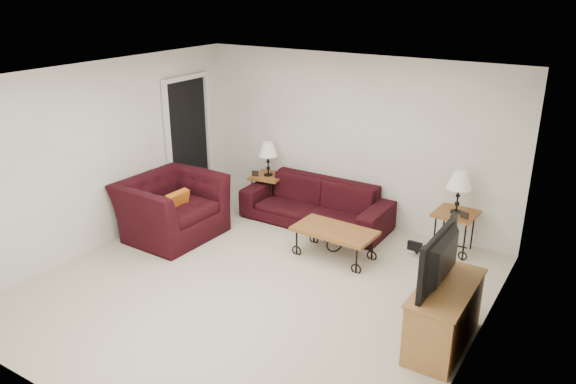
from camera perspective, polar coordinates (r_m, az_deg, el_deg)
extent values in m
plane|color=beige|center=(6.83, -3.17, -9.65)|extent=(5.00, 5.00, 0.00)
cube|color=white|center=(8.35, 6.62, 5.31)|extent=(5.00, 0.02, 2.50)
cube|color=white|center=(4.69, -21.60, -8.90)|extent=(5.00, 0.02, 2.50)
cube|color=white|center=(7.94, -18.29, 3.58)|extent=(0.02, 5.00, 2.50)
cube|color=white|center=(5.35, 19.09, -4.80)|extent=(0.02, 5.00, 2.50)
plane|color=white|center=(5.97, -3.65, 11.52)|extent=(5.00, 5.00, 0.00)
cube|color=black|center=(9.07, -10.09, 4.86)|extent=(0.08, 0.94, 2.04)
imported|color=black|center=(8.39, 2.85, -1.16)|extent=(2.24, 0.88, 0.65)
cube|color=#935E25|center=(9.03, -2.00, 0.10)|extent=(0.56, 0.56, 0.54)
cube|color=#935E25|center=(7.86, 16.55, -3.93)|extent=(0.55, 0.55, 0.57)
cube|color=black|center=(8.89, -3.37, 1.91)|extent=(0.11, 0.05, 0.09)
cube|color=black|center=(7.57, 17.56, -2.27)|extent=(0.11, 0.04, 0.10)
cube|color=#935E25|center=(7.45, 4.73, -5.23)|extent=(1.09, 0.62, 0.40)
imported|color=black|center=(8.12, -11.81, -1.58)|extent=(1.19, 1.35, 0.86)
cube|color=#BB4918|center=(7.96, -11.32, -1.30)|extent=(0.11, 0.39, 0.39)
cube|color=#B38842|center=(5.90, 15.63, -12.05)|extent=(0.46, 1.11, 0.67)
imported|color=black|center=(5.60, 16.04, -6.63)|extent=(0.13, 1.00, 0.57)
ellipsoid|color=black|center=(7.70, 13.10, -4.89)|extent=(0.36, 0.33, 0.39)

